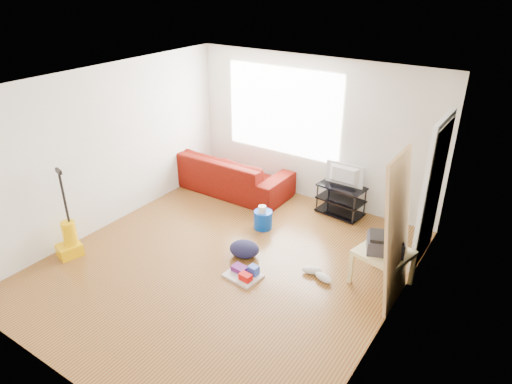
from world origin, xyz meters
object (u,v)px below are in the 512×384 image
Objects in this scene: tv_stand at (341,200)px; vacuum at (69,240)px; side_table at (383,256)px; backpack at (244,256)px; cleaning_tray at (244,274)px; sofa at (229,189)px; bucket at (263,228)px.

tv_stand is 4.26m from vacuum.
vacuum is at bearing -155.15° from side_table.
backpack is 0.33× the size of vacuum.
cleaning_tray is at bearing 37.11° from vacuum.
tv_stand is 1.08× the size of side_table.
backpack is at bearing -100.97° from tv_stand.
cleaning_tray is at bearing -150.60° from side_table.
sofa is at bearing 131.29° from cleaning_tray.
bucket is 0.68× the size of backpack.
bucket is 2.89m from vacuum.
tv_stand is at bearing 130.28° from side_table.
backpack is at bearing 48.19° from vacuum.
tv_stand reaches higher than sofa.
tv_stand is 1.85× the size of backpack.
sofa is at bearing -166.08° from tv_stand.
sofa is 2.74m from cleaning_tray.
vacuum is at bearing 79.10° from sofa.
sofa is at bearing 113.98° from backpack.
backpack is at bearing 125.07° from cleaning_tray.
cleaning_tray is at bearing 131.29° from sofa.
side_table is at bearing -4.25° from backpack.
side_table reaches higher than backpack.
backpack is at bearing -165.58° from side_table.
backpack is (-1.84, -0.47, -0.42)m from side_table.
bucket is 0.85m from backpack.
bucket is 0.60× the size of cleaning_tray.
side_table is at bearing 40.28° from vacuum.
tv_stand reaches higher than bucket.
bucket reaches higher than backpack.
side_table is 2.53× the size of bucket.
cleaning_tray is 0.50m from backpack.
sofa is 4.83× the size of cleaning_tray.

